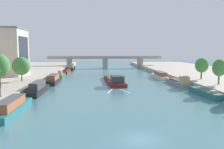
# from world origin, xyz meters

# --- Properties ---
(ground_plane) EXTENTS (400.00, 400.00, 0.00)m
(ground_plane) POSITION_xyz_m (0.00, 0.00, 0.00)
(ground_plane) COLOR teal
(quay_left) EXTENTS (36.00, 170.00, 1.64)m
(quay_left) POSITION_xyz_m (-38.19, 55.00, 0.82)
(quay_left) COLOR #B7AD9E
(quay_left) RESTS_ON ground
(quay_right) EXTENTS (36.00, 170.00, 1.64)m
(quay_right) POSITION_xyz_m (38.19, 55.00, 0.82)
(quay_right) COLOR #B7AD9E
(quay_right) RESTS_ON ground
(barge_midriver) EXTENTS (5.66, 23.78, 2.89)m
(barge_midriver) POSITION_xyz_m (0.57, 44.18, 0.85)
(barge_midriver) COLOR maroon
(barge_midriver) RESTS_ON ground
(wake_behind_barge) EXTENTS (5.59, 6.03, 0.03)m
(wake_behind_barge) POSITION_xyz_m (0.16, 29.68, 0.01)
(wake_behind_barge) COLOR silver
(wake_behind_barge) RESTS_ON ground
(moored_boat_left_near) EXTENTS (2.84, 14.08, 2.37)m
(moored_boat_left_near) POSITION_xyz_m (-18.22, 11.96, 0.99)
(moored_boat_left_near) COLOR #23666B
(moored_boat_left_near) RESTS_ON ground
(moored_boat_left_midway) EXTENTS (2.32, 12.78, 2.91)m
(moored_boat_left_midway) POSITION_xyz_m (-18.15, 27.71, 1.21)
(moored_boat_left_midway) COLOR black
(moored_boat_left_midway) RESTS_ON ground
(moored_boat_left_lone) EXTENTS (3.05, 14.16, 2.70)m
(moored_boat_left_lone) POSITION_xyz_m (-17.87, 44.37, 1.13)
(moored_boat_left_lone) COLOR black
(moored_boat_left_lone) RESTS_ON ground
(moored_boat_left_upstream) EXTENTS (2.02, 11.27, 2.76)m
(moored_boat_left_upstream) POSITION_xyz_m (-18.03, 60.01, 0.82)
(moored_boat_left_upstream) COLOR #235633
(moored_boat_left_upstream) RESTS_ON ground
(moored_boat_left_far) EXTENTS (3.02, 16.43, 2.40)m
(moored_boat_left_far) POSITION_xyz_m (-18.52, 75.94, 0.67)
(moored_boat_left_far) COLOR maroon
(moored_boat_left_far) RESTS_ON ground
(moored_boat_left_gap_after) EXTENTS (3.81, 16.81, 2.92)m
(moored_boat_left_gap_after) POSITION_xyz_m (-18.20, 93.28, 1.22)
(moored_boat_left_gap_after) COLOR black
(moored_boat_left_gap_after) RESTS_ON ground
(moored_boat_right_end) EXTENTS (2.34, 11.76, 2.40)m
(moored_boat_right_end) POSITION_xyz_m (18.57, 22.49, 0.68)
(moored_boat_right_end) COLOR #23666B
(moored_boat_right_end) RESTS_ON ground
(moored_boat_right_near) EXTENTS (2.99, 13.58, 3.02)m
(moored_boat_right_near) POSITION_xyz_m (18.54, 37.89, 0.91)
(moored_boat_right_near) COLOR gray
(moored_boat_right_near) RESTS_ON ground
(moored_boat_right_upstream) EXTENTS (3.43, 15.95, 2.35)m
(moored_boat_right_upstream) POSITION_xyz_m (17.97, 55.02, 0.98)
(moored_boat_right_upstream) COLOR silver
(moored_boat_right_upstream) RESTS_ON ground
(tree_left_far) EXTENTS (4.63, 4.63, 6.52)m
(tree_left_far) POSITION_xyz_m (-24.96, 37.30, 5.71)
(tree_left_far) COLOR brown
(tree_left_far) RESTS_ON quay_left
(tree_right_past_mid) EXTENTS (3.26, 3.26, 6.11)m
(tree_right_past_mid) POSITION_xyz_m (24.85, 28.20, 5.66)
(tree_right_past_mid) COLOR brown
(tree_right_past_mid) RESTS_ON quay_right
(tree_right_midway) EXTENTS (3.69, 3.69, 6.11)m
(tree_right_midway) POSITION_xyz_m (25.39, 38.42, 5.61)
(tree_right_midway) COLOR brown
(tree_right_midway) RESTS_ON quay_right
(lamppost_left_bank) EXTENTS (0.28, 0.28, 4.66)m
(lamppost_left_bank) POSITION_xyz_m (-21.92, 16.71, 4.20)
(lamppost_left_bank) COLOR black
(lamppost_left_bank) RESTS_ON quay_left
(building_left_far_end) EXTENTS (16.12, 12.02, 15.56)m
(building_left_far_end) POSITION_xyz_m (-36.73, 52.27, 9.44)
(building_left_far_end) COLOR #BCB2A8
(building_left_far_end) RESTS_ON quay_left
(bridge_far) EXTENTS (64.38, 4.40, 6.76)m
(bridge_far) POSITION_xyz_m (0.00, 103.42, 4.35)
(bridge_far) COLOR #9E998E
(bridge_far) RESTS_ON ground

